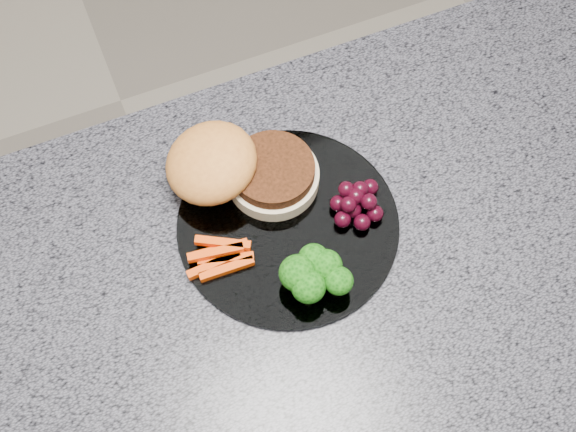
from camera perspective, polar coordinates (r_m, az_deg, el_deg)
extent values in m
cube|color=brown|center=(1.35, -2.68, -13.85)|extent=(1.20, 0.60, 0.86)
cube|color=#53525D|center=(0.92, -3.86, -7.39)|extent=(1.20, 0.60, 0.04)
cylinder|color=white|center=(0.94, 0.00, -0.64)|extent=(0.26, 0.26, 0.01)
cylinder|color=beige|center=(0.95, -1.06, 2.79)|extent=(0.14, 0.14, 0.02)
cylinder|color=#48200D|center=(0.94, -1.08, 3.34)|extent=(0.13, 0.13, 0.02)
ellipsoid|color=#C37930|center=(0.94, -5.45, 3.56)|extent=(0.14, 0.14, 0.06)
cube|color=#E03E03|center=(0.92, -4.81, -2.41)|extent=(0.06, 0.02, 0.01)
cube|color=#E03E03|center=(0.91, -4.45, -3.06)|extent=(0.06, 0.03, 0.01)
cube|color=#E03E03|center=(0.91, -5.31, -3.47)|extent=(0.06, 0.01, 0.01)
cube|color=#E03E03|center=(0.91, -4.65, -1.92)|extent=(0.06, 0.04, 0.01)
cube|color=#E03E03|center=(0.91, -5.18, -2.61)|extent=(0.06, 0.02, 0.01)
cube|color=#E03E03|center=(0.91, -4.38, -3.77)|extent=(0.06, 0.01, 0.01)
cylinder|color=olive|center=(0.89, 0.69, -4.64)|extent=(0.01, 0.01, 0.02)
ellipsoid|color=#0A3807|center=(0.87, 0.71, -4.08)|extent=(0.04, 0.04, 0.04)
cylinder|color=olive|center=(0.90, 2.66, -4.04)|extent=(0.01, 0.01, 0.02)
ellipsoid|color=#0A3807|center=(0.88, 2.72, -3.52)|extent=(0.04, 0.04, 0.03)
cylinder|color=olive|center=(0.89, 1.43, -5.55)|extent=(0.01, 0.01, 0.02)
ellipsoid|color=#0A3807|center=(0.87, 1.46, -5.04)|extent=(0.04, 0.04, 0.03)
cylinder|color=olive|center=(0.89, 3.56, -5.10)|extent=(0.01, 0.01, 0.02)
ellipsoid|color=#0A3807|center=(0.88, 3.63, -4.62)|extent=(0.03, 0.03, 0.03)
cylinder|color=olive|center=(0.90, 1.79, -3.56)|extent=(0.01, 0.01, 0.02)
ellipsoid|color=#0A3807|center=(0.88, 1.83, -3.05)|extent=(0.03, 0.03, 0.03)
sphere|color=black|center=(0.93, 4.66, 0.45)|extent=(0.02, 0.02, 0.02)
sphere|color=black|center=(0.94, 5.58, 1.07)|extent=(0.02, 0.02, 0.02)
sphere|color=black|center=(0.94, 4.68, 1.71)|extent=(0.02, 0.02, 0.02)
sphere|color=black|center=(0.94, 3.58, 0.90)|extent=(0.02, 0.02, 0.02)
sphere|color=black|center=(0.93, 3.90, -0.24)|extent=(0.02, 0.02, 0.02)
sphere|color=black|center=(0.93, 5.29, -0.45)|extent=(0.02, 0.02, 0.02)
sphere|color=black|center=(0.93, 6.22, 0.18)|extent=(0.02, 0.02, 0.02)
sphere|color=black|center=(0.95, 5.87, 2.06)|extent=(0.02, 0.02, 0.02)
sphere|color=black|center=(0.93, 4.85, 1.43)|extent=(0.02, 0.02, 0.02)
sphere|color=black|center=(0.92, 4.32, 0.84)|extent=(0.02, 0.02, 0.02)
sphere|color=black|center=(0.92, 5.78, 1.03)|extent=(0.02, 0.02, 0.02)
sphere|color=black|center=(0.93, 4.16, 1.92)|extent=(0.02, 0.02, 0.02)
sphere|color=black|center=(0.93, 5.14, 1.93)|extent=(0.02, 0.02, 0.02)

